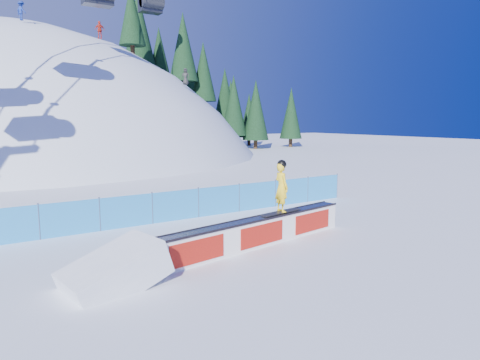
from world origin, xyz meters
TOP-DOWN VIEW (x-y plane):
  - ground at (0.00, 0.00)m, footprint 160.00×160.00m
  - snow_hill at (0.00, 42.00)m, footprint 64.00×64.00m
  - treeline at (25.59, 41.13)m, footprint 21.80×13.49m
  - safety_fence at (0.00, 4.50)m, footprint 22.05×0.05m
  - rail_box at (2.64, -0.12)m, footprint 7.72×1.73m
  - snow_ramp at (-2.13, -0.87)m, footprint 2.68×1.90m
  - snowboarder at (3.76, 0.05)m, footprint 1.72×0.63m
  - distant_skiers at (3.63, 30.48)m, footprint 20.54×7.60m

SIDE VIEW (x-z plane):
  - snow_hill at x=0.00m, z-range -50.00..14.00m
  - ground at x=0.00m, z-range 0.00..0.00m
  - snow_ramp at x=-2.13m, z-range -0.77..0.77m
  - rail_box at x=2.64m, z-range -0.01..0.92m
  - safety_fence at x=0.00m, z-range -0.05..1.25m
  - snowboarder at x=3.76m, z-range 0.91..2.68m
  - treeline at x=25.59m, z-range -1.35..18.41m
  - distant_skiers at x=3.63m, z-range 7.97..14.81m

